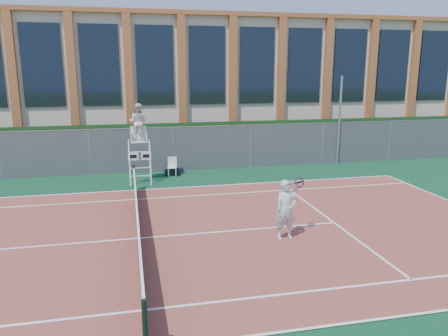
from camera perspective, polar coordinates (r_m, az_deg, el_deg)
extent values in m
plane|color=#233814|center=(13.58, -11.15, -9.12)|extent=(120.00, 120.00, 0.00)
cube|color=#0D3C27|center=(14.51, -11.25, -7.65)|extent=(36.00, 20.00, 0.01)
cube|color=brown|center=(13.57, -11.15, -9.04)|extent=(23.77, 10.97, 0.02)
cylinder|color=black|center=(8.32, -10.26, -19.89)|extent=(0.10, 0.10, 1.10)
cylinder|color=black|center=(18.76, -11.66, -1.23)|extent=(0.10, 0.10, 1.10)
cube|color=black|center=(13.42, -11.23, -7.30)|extent=(0.03, 11.00, 0.86)
cube|color=white|center=(13.27, -11.32, -5.45)|extent=(0.06, 11.20, 0.07)
cube|color=black|center=(22.96, -11.91, 2.72)|extent=(40.00, 1.40, 2.20)
cube|color=beige|center=(30.64, -12.36, 10.63)|extent=(44.00, 10.00, 8.00)
cube|color=#9E582E|center=(30.77, -12.74, 18.27)|extent=(45.00, 10.60, 0.25)
cylinder|color=#9EA0A5|center=(24.12, 14.83, 6.01)|extent=(0.12, 0.12, 4.67)
cylinder|color=white|center=(19.55, -12.22, 0.48)|extent=(0.06, 0.54, 1.96)
cylinder|color=white|center=(19.57, -9.58, 0.60)|extent=(0.06, 0.54, 1.96)
cylinder|color=white|center=(20.53, -12.24, 1.06)|extent=(0.06, 0.54, 1.96)
cylinder|color=white|center=(20.55, -9.73, 1.18)|extent=(0.06, 0.54, 1.96)
cube|color=white|center=(19.88, -11.06, 3.45)|extent=(0.70, 0.60, 0.06)
cube|color=white|center=(20.10, -11.12, 4.56)|extent=(0.70, 0.05, 0.60)
cube|color=white|center=(19.58, -11.77, 1.49)|extent=(0.44, 0.03, 0.34)
cube|color=white|center=(19.59, -10.13, 1.57)|extent=(0.44, 0.03, 0.34)
imported|color=silver|center=(19.81, -11.17, 5.92)|extent=(0.97, 0.86, 1.65)
cube|color=silver|center=(20.88, -6.78, 0.10)|extent=(0.48, 0.48, 0.04)
cube|color=silver|center=(21.01, -6.77, 0.86)|extent=(0.42, 0.10, 0.45)
cylinder|color=silver|center=(20.77, -7.26, -0.63)|extent=(0.03, 0.03, 0.42)
cylinder|color=silver|center=(20.75, -6.32, -0.62)|extent=(0.03, 0.03, 0.42)
cylinder|color=silver|center=(21.10, -7.20, -0.42)|extent=(0.03, 0.03, 0.42)
cylinder|color=silver|center=(21.09, -6.27, -0.41)|extent=(0.03, 0.03, 0.42)
cube|color=black|center=(21.20, -6.75, -0.52)|extent=(0.74, 0.43, 0.30)
cube|color=black|center=(21.71, -6.01, -0.30)|extent=(0.55, 0.30, 0.21)
imported|color=silver|center=(13.14, 8.11, -5.43)|extent=(0.68, 0.47, 1.81)
torus|color=navy|center=(13.31, 9.79, -1.84)|extent=(0.38, 0.30, 0.30)
sphere|color=#CCE533|center=(13.52, 9.89, -1.84)|extent=(0.07, 0.07, 0.07)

